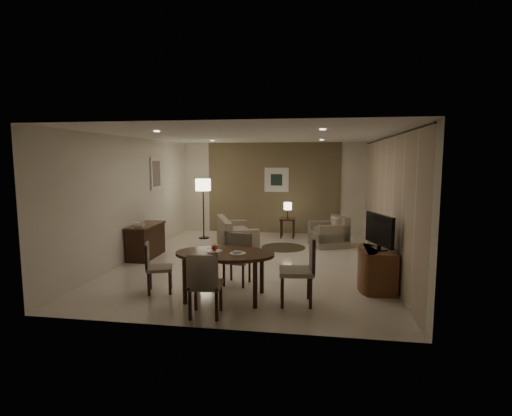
% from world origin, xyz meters
% --- Properties ---
extents(room_shell, '(5.50, 7.00, 2.70)m').
position_xyz_m(room_shell, '(0.00, 0.40, 1.35)').
color(room_shell, beige).
rests_on(room_shell, ground).
extents(taupe_accent, '(3.96, 0.03, 2.70)m').
position_xyz_m(taupe_accent, '(0.00, 3.48, 1.35)').
color(taupe_accent, brown).
rests_on(taupe_accent, wall_back).
extents(curtain_wall, '(0.08, 6.70, 2.58)m').
position_xyz_m(curtain_wall, '(2.68, 0.00, 1.32)').
color(curtain_wall, beige).
rests_on(curtain_wall, wall_right).
extents(curtain_rod, '(0.03, 6.80, 0.03)m').
position_xyz_m(curtain_rod, '(2.68, 0.00, 2.64)').
color(curtain_rod, black).
rests_on(curtain_rod, wall_right).
extents(art_back_frame, '(0.72, 0.03, 0.72)m').
position_xyz_m(art_back_frame, '(0.10, 3.46, 1.60)').
color(art_back_frame, silver).
rests_on(art_back_frame, wall_back).
extents(art_back_canvas, '(0.34, 0.01, 0.34)m').
position_xyz_m(art_back_canvas, '(0.10, 3.44, 1.60)').
color(art_back_canvas, black).
rests_on(art_back_canvas, wall_back).
extents(art_left_frame, '(0.03, 0.60, 0.80)m').
position_xyz_m(art_left_frame, '(-2.72, 1.20, 1.85)').
color(art_left_frame, silver).
rests_on(art_left_frame, wall_left).
extents(art_left_canvas, '(0.01, 0.46, 0.64)m').
position_xyz_m(art_left_canvas, '(-2.71, 1.20, 1.85)').
color(art_left_canvas, gray).
rests_on(art_left_canvas, wall_left).
extents(downlight_nl, '(0.10, 0.10, 0.01)m').
position_xyz_m(downlight_nl, '(-1.40, -1.80, 2.69)').
color(downlight_nl, white).
rests_on(downlight_nl, ceiling).
extents(downlight_nr, '(0.10, 0.10, 0.01)m').
position_xyz_m(downlight_nr, '(1.40, -1.80, 2.69)').
color(downlight_nr, white).
rests_on(downlight_nr, ceiling).
extents(downlight_fl, '(0.10, 0.10, 0.01)m').
position_xyz_m(downlight_fl, '(-1.40, 1.80, 2.69)').
color(downlight_fl, white).
rests_on(downlight_fl, ceiling).
extents(downlight_fr, '(0.10, 0.10, 0.01)m').
position_xyz_m(downlight_fr, '(1.40, 1.80, 2.69)').
color(downlight_fr, white).
rests_on(downlight_fr, ceiling).
extents(console_desk, '(0.48, 1.20, 0.75)m').
position_xyz_m(console_desk, '(-2.49, 0.00, 0.38)').
color(console_desk, '#432515').
rests_on(console_desk, floor).
extents(telephone, '(0.20, 0.14, 0.09)m').
position_xyz_m(telephone, '(-2.49, -0.30, 0.80)').
color(telephone, white).
rests_on(telephone, console_desk).
extents(tv_cabinet, '(0.48, 0.90, 0.70)m').
position_xyz_m(tv_cabinet, '(2.40, -1.50, 0.35)').
color(tv_cabinet, brown).
rests_on(tv_cabinet, floor).
extents(flat_tv, '(0.36, 0.85, 0.60)m').
position_xyz_m(flat_tv, '(2.38, -1.50, 1.02)').
color(flat_tv, black).
rests_on(flat_tv, tv_cabinet).
extents(dining_table, '(1.59, 0.99, 0.74)m').
position_xyz_m(dining_table, '(-0.10, -2.34, 0.37)').
color(dining_table, '#432515').
rests_on(dining_table, floor).
extents(chair_near, '(0.49, 0.49, 0.93)m').
position_xyz_m(chair_near, '(-0.20, -3.08, 0.46)').
color(chair_near, gray).
rests_on(chair_near, floor).
extents(chair_far, '(0.49, 0.49, 0.89)m').
position_xyz_m(chair_far, '(-0.06, -1.60, 0.44)').
color(chair_far, gray).
rests_on(chair_far, floor).
extents(chair_left, '(0.52, 0.52, 0.84)m').
position_xyz_m(chair_left, '(-1.24, -2.23, 0.42)').
color(chair_left, gray).
rests_on(chair_left, floor).
extents(chair_right, '(0.56, 0.56, 1.05)m').
position_xyz_m(chair_right, '(1.04, -2.41, 0.52)').
color(chair_right, gray).
rests_on(chair_right, floor).
extents(plate_a, '(0.26, 0.26, 0.02)m').
position_xyz_m(plate_a, '(-0.28, -2.29, 0.75)').
color(plate_a, white).
rests_on(plate_a, dining_table).
extents(plate_b, '(0.26, 0.26, 0.02)m').
position_xyz_m(plate_b, '(0.12, -2.39, 0.75)').
color(plate_b, white).
rests_on(plate_b, dining_table).
extents(fruit_apple, '(0.09, 0.09, 0.09)m').
position_xyz_m(fruit_apple, '(-0.28, -2.29, 0.81)').
color(fruit_apple, '#A02512').
rests_on(fruit_apple, plate_a).
extents(napkin, '(0.12, 0.08, 0.03)m').
position_xyz_m(napkin, '(0.12, -2.39, 0.78)').
color(napkin, white).
rests_on(napkin, plate_b).
extents(round_rug, '(1.10, 1.10, 0.01)m').
position_xyz_m(round_rug, '(0.49, 1.47, 0.01)').
color(round_rug, '#3A3420').
rests_on(round_rug, floor).
extents(sofa, '(1.80, 1.34, 0.76)m').
position_xyz_m(sofa, '(-0.64, 1.20, 0.38)').
color(sofa, gray).
rests_on(sofa, floor).
extents(armchair, '(1.07, 1.09, 0.76)m').
position_xyz_m(armchair, '(1.61, 1.82, 0.38)').
color(armchair, gray).
rests_on(armchair, floor).
extents(side_table, '(0.43, 0.43, 0.55)m').
position_xyz_m(side_table, '(0.49, 2.77, 0.28)').
color(side_table, black).
rests_on(side_table, floor).
extents(table_lamp, '(0.22, 0.22, 0.50)m').
position_xyz_m(table_lamp, '(0.49, 2.77, 0.80)').
color(table_lamp, '#FFEAC1').
rests_on(table_lamp, side_table).
extents(floor_lamp, '(0.42, 0.42, 1.67)m').
position_xyz_m(floor_lamp, '(-1.82, 2.29, 0.83)').
color(floor_lamp, '#FFE5B7').
rests_on(floor_lamp, floor).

